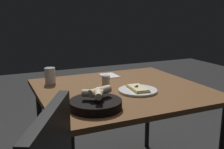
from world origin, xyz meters
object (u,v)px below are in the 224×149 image
object	(u,v)px
dining_table	(122,97)
pizza_plate	(138,90)
beer_glass	(50,76)
bread_basket	(96,103)
pepper_shaker	(106,82)

from	to	relation	value
dining_table	pizza_plate	world-z (taller)	pizza_plate
pizza_plate	beer_glass	size ratio (longest dim) A/B	2.17
bread_basket	beer_glass	bearing A→B (deg)	-169.18
dining_table	bread_basket	world-z (taller)	bread_basket
pizza_plate	beer_glass	distance (m)	0.62
dining_table	beer_glass	distance (m)	0.52
dining_table	pepper_shaker	bearing A→B (deg)	-127.91
dining_table	bread_basket	size ratio (longest dim) A/B	3.90
pepper_shaker	dining_table	bearing A→B (deg)	52.09
pepper_shaker	pizza_plate	bearing A→B (deg)	38.50
bread_basket	pepper_shaker	world-z (taller)	bread_basket
beer_glass	pepper_shaker	world-z (taller)	beer_glass
dining_table	pepper_shaker	xyz separation A→B (m)	(-0.07, -0.09, 0.10)
bread_basket	pepper_shaker	xyz separation A→B (m)	(-0.35, 0.20, 0.00)
dining_table	pepper_shaker	distance (m)	0.15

